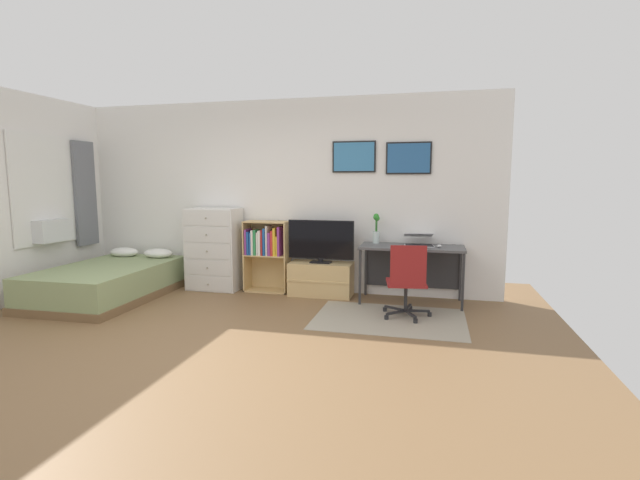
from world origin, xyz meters
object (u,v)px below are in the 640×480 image
Objects in this scene: bookshelf at (266,249)px; computer_mouse at (439,246)px; dresser at (214,249)px; bed at (109,281)px; laptop at (419,241)px; office_chair at (407,279)px; bamboo_vase at (376,228)px; tv_stand at (321,279)px; desk at (412,256)px; television at (321,242)px.

bookshelf is 9.67× the size of computer_mouse.
computer_mouse is (3.14, -0.09, 0.17)m from dresser.
bed is 4.75× the size of laptop.
office_chair is at bearing -1.46° from bed.
bookshelf reaches higher than laptop.
computer_mouse is at bearing -29.53° from laptop.
tv_stand is at bearing -173.71° from bamboo_vase.
dresser reaches higher than laptop.
laptop is at bearing 9.78° from bed.
bed is at bearing -170.62° from computer_mouse.
computer_mouse is at bearing -3.50° from bookshelf.
bed is 5.20× the size of bamboo_vase.
dresser reaches higher than bed.
desk is at bearing 80.03° from office_chair.
bookshelf reaches higher than office_chair.
desk is (3.96, 0.80, 0.38)m from bed.
computer_mouse is (1.55, -0.08, 0.00)m from television.
bookshelf is at bearing 176.50° from computer_mouse.
bookshelf is at bearing 22.27° from bed.
television is at bearing 138.31° from office_chair.
desk is 1.52× the size of office_chair.
computer_mouse is 0.86m from bamboo_vase.
television is 1.56m from computer_mouse.
computer_mouse is (2.37, -0.14, 0.14)m from bookshelf.
bookshelf is at bearing 178.56° from desk.
tv_stand is 1.64m from computer_mouse.
office_chair is (1.20, -0.78, -0.29)m from television.
laptop reaches higher than desk.
laptop is at bearing 8.69° from desk.
bed is at bearing -163.93° from television.
bed is at bearing -165.59° from bamboo_vase.
television is at bearing -179.38° from desk.
laptop reaches higher than computer_mouse.
computer_mouse is at bearing 7.74° from bed.
laptop is at bearing 1.13° from television.
desk is at bearing -178.27° from laptop.
dresser is 2.71× the size of laptop.
bookshelf is 2.12m from laptop.
television is 0.77m from bamboo_vase.
bamboo_vase reaches higher than laptop.
tv_stand is 1.42m from laptop.
office_chair is at bearing -33.69° from tv_stand.
tv_stand is 0.95× the size of television.
dresser is 1.37× the size of office_chair.
tv_stand is 0.66× the size of desk.
bamboo_vase reaches higher than tv_stand.
computer_mouse is at bearing -12.68° from bamboo_vase.
television is (1.59, -0.01, 0.16)m from dresser.
bamboo_vase is (1.55, 0.04, 0.32)m from bookshelf.
television reaches higher than computer_mouse.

